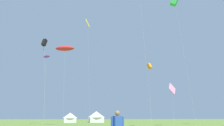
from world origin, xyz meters
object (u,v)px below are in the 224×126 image
(kite_yellow_diamond, at_px, (88,24))
(kite_pink_diamond, at_px, (172,89))
(festival_tent_right, at_px, (70,117))
(festival_tent_left, at_px, (96,116))
(kite_green_box, at_px, (175,0))
(kite_red_parafoil, at_px, (65,48))
(kite_orange_box, at_px, (149,66))
(kite_purple_parafoil, at_px, (47,57))
(kite_black_box, at_px, (44,43))

(kite_yellow_diamond, xyz_separation_m, kite_pink_diamond, (14.40, -16.75, -18.89))
(festival_tent_right, relative_size, festival_tent_left, 0.86)
(kite_green_box, relative_size, kite_pink_diamond, 2.59)
(kite_red_parafoil, relative_size, festival_tent_right, 3.44)
(kite_orange_box, bearing_deg, kite_green_box, -102.10)
(kite_orange_box, bearing_deg, kite_pink_diamond, -96.64)
(kite_pink_diamond, bearing_deg, festival_tent_left, 109.14)
(kite_purple_parafoil, bearing_deg, kite_green_box, -52.16)
(kite_black_box, bearing_deg, kite_green_box, -39.87)
(festival_tent_left, bearing_deg, kite_black_box, -124.52)
(kite_purple_parafoil, distance_m, kite_pink_diamond, 31.63)
(kite_pink_diamond, bearing_deg, kite_yellow_diamond, 130.70)
(kite_orange_box, distance_m, festival_tent_left, 22.20)
(kite_purple_parafoil, distance_m, festival_tent_right, 19.62)
(kite_pink_diamond, distance_m, kite_orange_box, 16.76)
(festival_tent_left, bearing_deg, kite_purple_parafoil, -142.55)
(kite_black_box, height_order, kite_green_box, kite_green_box)
(kite_yellow_diamond, xyz_separation_m, festival_tent_right, (-3.18, 11.99, -23.97))
(kite_red_parafoil, height_order, kite_green_box, kite_green_box)
(kite_red_parafoil, relative_size, kite_pink_diamond, 1.89)
(kite_red_parafoil, height_order, kite_purple_parafoil, kite_purple_parafoil)
(kite_red_parafoil, distance_m, kite_orange_box, 24.35)
(kite_black_box, xyz_separation_m, kite_green_box, (20.76, -17.34, 2.61))
(kite_purple_parafoil, xyz_separation_m, kite_pink_diamond, (24.39, -17.69, -9.62))
(kite_red_parafoil, distance_m, kite_black_box, 6.66)
(kite_red_parafoil, bearing_deg, festival_tent_left, 68.46)
(kite_purple_parafoil, relative_size, kite_pink_diamond, 2.14)
(kite_orange_box, height_order, festival_tent_right, kite_orange_box)
(kite_purple_parafoil, xyz_separation_m, kite_orange_box, (26.11, -2.96, -1.81))
(kite_yellow_diamond, height_order, kite_orange_box, kite_yellow_diamond)
(kite_red_parafoil, distance_m, kite_yellow_diamond, 18.22)
(kite_pink_diamond, xyz_separation_m, kite_orange_box, (1.72, 14.73, 7.81))
(kite_yellow_diamond, distance_m, festival_tent_right, 26.99)
(kite_pink_diamond, distance_m, festival_tent_right, 34.07)
(kite_red_parafoil, distance_m, festival_tent_right, 28.31)
(kite_purple_parafoil, bearing_deg, kite_black_box, -88.84)
(kite_red_parafoil, relative_size, kite_purple_parafoil, 0.89)
(kite_black_box, distance_m, festival_tent_left, 29.16)
(festival_tent_right, bearing_deg, kite_orange_box, -35.98)
(kite_pink_diamond, height_order, kite_orange_box, kite_orange_box)
(kite_green_box, bearing_deg, kite_red_parafoil, 142.09)
(festival_tent_right, bearing_deg, kite_green_box, -69.60)
(kite_purple_parafoil, height_order, kite_orange_box, kite_purple_parafoil)
(kite_purple_parafoil, height_order, kite_green_box, kite_green_box)
(kite_red_parafoil, height_order, kite_pink_diamond, kite_red_parafoil)
(kite_yellow_diamond, height_order, kite_purple_parafoil, kite_yellow_diamond)
(festival_tent_left, bearing_deg, festival_tent_right, 180.00)
(kite_green_box, bearing_deg, kite_black_box, 140.13)
(kite_green_box, bearing_deg, kite_purple_parafoil, 127.84)
(kite_purple_parafoil, height_order, festival_tent_right, kite_purple_parafoil)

